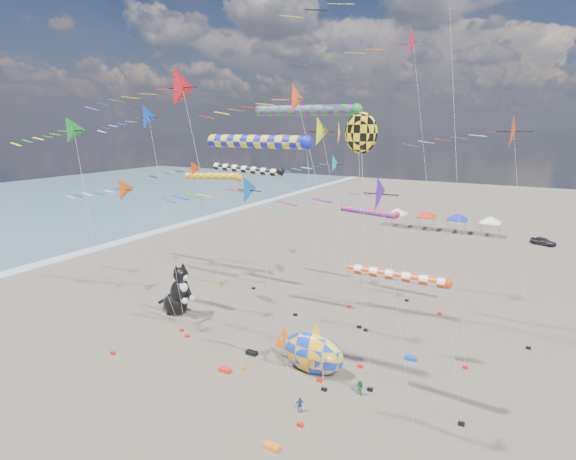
# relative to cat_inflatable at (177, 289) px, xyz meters

# --- Properties ---
(ground) EXTENTS (260.00, 260.00, 0.00)m
(ground) POSITION_rel_cat_inflatable_xyz_m (13.91, -13.03, -2.51)
(ground) COLOR brown
(ground) RESTS_ON ground
(delta_kite_0) EXTENTS (10.42, 1.80, 14.58)m
(delta_kite_0) POSITION_rel_cat_inflatable_xyz_m (12.76, -8.99, 10.78)
(delta_kite_0) COLOR #0A5AB6
(delta_kite_0) RESTS_ON ground
(delta_kite_1) EXTENTS (13.85, 2.68, 18.24)m
(delta_kite_1) POSITION_rel_cat_inflatable_xyz_m (11.35, 5.25, 14.14)
(delta_kite_1) COLOR #DBF71C
(delta_kite_1) RESTS_ON ground
(delta_kite_2) EXTENTS (8.60, 1.83, 15.28)m
(delta_kite_2) POSITION_rel_cat_inflatable_xyz_m (21.25, -9.42, 11.49)
(delta_kite_2) COLOR #4D1797
(delta_kite_2) RESTS_ON ground
(delta_kite_3) EXTENTS (10.27, 2.19, 19.14)m
(delta_kite_3) POSITION_rel_cat_inflatable_xyz_m (-0.72, -3.32, 15.26)
(delta_kite_3) COLOR blue
(delta_kite_3) RESTS_ON ground
(delta_kite_4) EXTENTS (9.63, 2.13, 18.12)m
(delta_kite_4) POSITION_rel_cat_inflatable_xyz_m (-2.25, -8.33, 14.22)
(delta_kite_4) COLOR #1A8028
(delta_kite_4) RESTS_ON ground
(delta_kite_5) EXTENTS (9.24, 1.70, 13.81)m
(delta_kite_5) POSITION_rel_cat_inflatable_xyz_m (-4.82, 7.51, 10.04)
(delta_kite_5) COLOR red
(delta_kite_5) RESTS_ON ground
(delta_kite_6) EXTENTS (14.41, 2.74, 25.81)m
(delta_kite_6) POSITION_rel_cat_inflatable_xyz_m (17.49, 11.64, 21.66)
(delta_kite_6) COLOR red
(delta_kite_6) RESTS_ON ground
(delta_kite_7) EXTENTS (12.52, 2.27, 20.37)m
(delta_kite_7) POSITION_rel_cat_inflatable_xyz_m (13.23, -1.00, 16.41)
(delta_kite_7) COLOR #FF4A1E
(delta_kite_7) RESTS_ON ground
(delta_kite_8) EXTENTS (12.96, 2.77, 21.23)m
(delta_kite_8) POSITION_rel_cat_inflatable_xyz_m (6.92, -5.37, 17.10)
(delta_kite_8) COLOR red
(delta_kite_8) RESTS_ON ground
(delta_kite_9) EXTENTS (11.13, 2.79, 18.39)m
(delta_kite_9) POSITION_rel_cat_inflatable_xyz_m (25.55, 8.10, 14.27)
(delta_kite_9) COLOR red
(delta_kite_9) RESTS_ON ground
(delta_kite_10) EXTENTS (9.27, 2.07, 14.83)m
(delta_kite_10) POSITION_rel_cat_inflatable_xyz_m (10.26, 9.08, 10.98)
(delta_kite_10) COLOR #1497CE
(delta_kite_10) RESTS_ON ground
(delta_kite_12) EXTENTS (11.41, 2.06, 13.21)m
(delta_kite_12) POSITION_rel_cat_inflatable_xyz_m (-2.41, -2.70, 9.34)
(delta_kite_12) COLOR #D64E12
(delta_kite_12) RESTS_ON ground
(windsock_0) EXTENTS (8.86, 0.75, 12.38)m
(windsock_0) POSITION_rel_cat_inflatable_xyz_m (-1.99, 8.89, 9.44)
(windsock_0) COLOR orange
(windsock_0) RESTS_ON ground
(windsock_1) EXTENTS (7.63, 0.65, 8.96)m
(windsock_1) POSITION_rel_cat_inflatable_xyz_m (21.79, -4.33, 6.06)
(windsock_1) COLOR #C93F0E
(windsock_1) RESTS_ON ground
(windsock_2) EXTENTS (8.81, 0.89, 16.78)m
(windsock_2) POSITION_rel_cat_inflatable_xyz_m (12.69, -4.97, 13.77)
(windsock_2) COLOR #131AC7
(windsock_2) RESTS_ON ground
(windsock_3) EXTENTS (7.51, 0.66, 9.12)m
(windsock_3) POSITION_rel_cat_inflatable_xyz_m (14.13, 13.40, 6.22)
(windsock_3) COLOR red
(windsock_3) RESTS_ON ground
(windsock_4) EXTENTS (8.78, 0.70, 13.73)m
(windsock_4) POSITION_rel_cat_inflatable_xyz_m (5.26, 4.89, 10.79)
(windsock_4) COLOR black
(windsock_4) RESTS_ON ground
(windsock_5) EXTENTS (10.70, 0.91, 19.03)m
(windsock_5) POSITION_rel_cat_inflatable_xyz_m (11.26, 4.96, 16.01)
(windsock_5) COLOR #1A8F32
(windsock_5) RESTS_ON ground
(angelfish_kite) EXTENTS (3.74, 3.02, 18.18)m
(angelfish_kite) POSITION_rel_cat_inflatable_xyz_m (17.81, -1.54, 14.22)
(angelfish_kite) COLOR yellow
(angelfish_kite) RESTS_ON ground
(cat_inflatable) EXTENTS (3.86, 2.17, 5.01)m
(cat_inflatable) POSITION_rel_cat_inflatable_xyz_m (0.00, 0.00, 0.00)
(cat_inflatable) COLOR black
(cat_inflatable) RESTS_ON ground
(fish_inflatable) EXTENTS (6.30, 2.68, 3.95)m
(fish_inflatable) POSITION_rel_cat_inflatable_xyz_m (15.53, -3.13, -1.06)
(fish_inflatable) COLOR blue
(fish_inflatable) RESTS_ON ground
(person_adult) EXTENTS (0.71, 0.69, 1.64)m
(person_adult) POSITION_rel_cat_inflatable_xyz_m (14.94, -3.15, -1.69)
(person_adult) COLOR gray
(person_adult) RESTS_ON ground
(child_green) EXTENTS (0.60, 0.53, 1.05)m
(child_green) POSITION_rel_cat_inflatable_xyz_m (19.56, -4.33, -1.98)
(child_green) COLOR #1C6C2D
(child_green) RESTS_ON ground
(child_blue) EXTENTS (0.61, 0.55, 0.99)m
(child_blue) POSITION_rel_cat_inflatable_xyz_m (16.90, -7.76, -2.01)
(child_blue) COLOR #233B9C
(child_blue) RESTS_ON ground
(kite_bag_0) EXTENTS (0.90, 0.44, 0.30)m
(kite_bag_0) POSITION_rel_cat_inflatable_xyz_m (10.05, -6.25, -2.36)
(kite_bag_0) COLOR red
(kite_bag_0) RESTS_ON ground
(kite_bag_1) EXTENTS (0.90, 0.44, 0.30)m
(kite_bag_1) POSITION_rel_cat_inflatable_xyz_m (10.37, -3.23, -2.36)
(kite_bag_1) COLOR black
(kite_bag_1) RESTS_ON ground
(kite_bag_2) EXTENTS (0.90, 0.44, 0.30)m
(kite_bag_2) POSITION_rel_cat_inflatable_xyz_m (17.05, -11.47, -2.36)
(kite_bag_2) COLOR orange
(kite_bag_2) RESTS_ON ground
(kite_bag_3) EXTENTS (0.90, 0.44, 0.30)m
(kite_bag_3) POSITION_rel_cat_inflatable_xyz_m (21.40, 1.85, -2.36)
(kite_bag_3) COLOR #124AB8
(kite_bag_3) RESTS_ON ground
(tent_row) EXTENTS (19.20, 4.20, 3.80)m
(tent_row) POSITION_rel_cat_inflatable_xyz_m (15.41, 46.97, 0.64)
(tent_row) COLOR silver
(tent_row) RESTS_ON ground
(parked_car) EXTENTS (3.78, 2.66, 1.20)m
(parked_car) POSITION_rel_cat_inflatable_xyz_m (30.44, 44.97, -1.91)
(parked_car) COLOR #26262D
(parked_car) RESTS_ON ground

